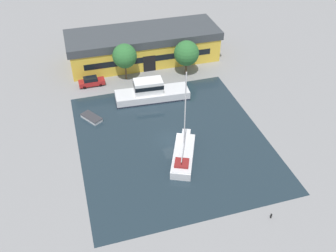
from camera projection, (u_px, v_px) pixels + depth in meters
name	position (u px, v px, depth m)	size (l,w,h in m)	color
ground_plane	(172.00, 140.00, 56.51)	(440.00, 440.00, 0.00)	gray
water_canal	(172.00, 140.00, 56.51)	(27.65, 30.77, 0.01)	#1E2D38
warehouse_building	(143.00, 45.00, 74.59)	(30.05, 10.38, 6.15)	gold
quay_tree_near_building	(125.00, 56.00, 67.59)	(4.45, 4.45, 7.00)	brown
quay_tree_by_water	(186.00, 53.00, 69.35)	(4.70, 4.70, 6.70)	brown
parked_car	(91.00, 81.00, 68.14)	(4.71, 1.80, 1.73)	maroon
sailboat_moored	(183.00, 154.00, 52.96)	(5.92, 9.65, 13.83)	silver
motor_cruiser	(151.00, 92.00, 64.49)	(13.02, 4.67, 3.74)	silver
small_dinghy	(92.00, 118.00, 60.42)	(3.43, 4.04, 0.62)	silver
mooring_bollard	(271.00, 216.00, 44.94)	(0.22, 0.22, 0.74)	black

